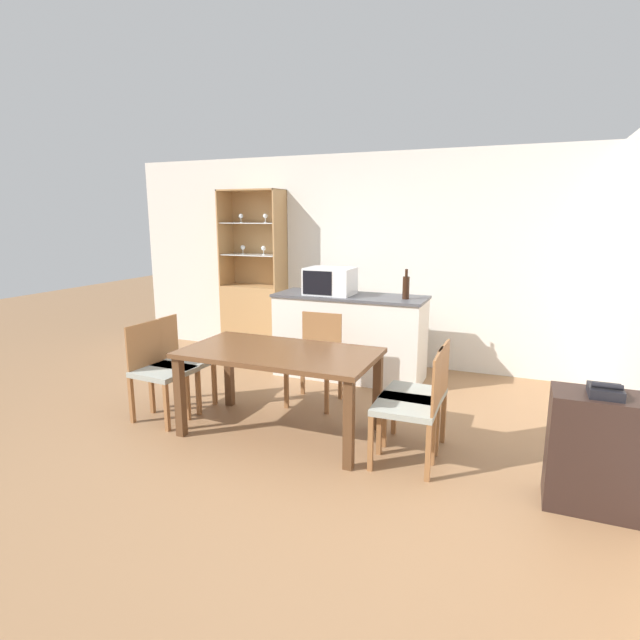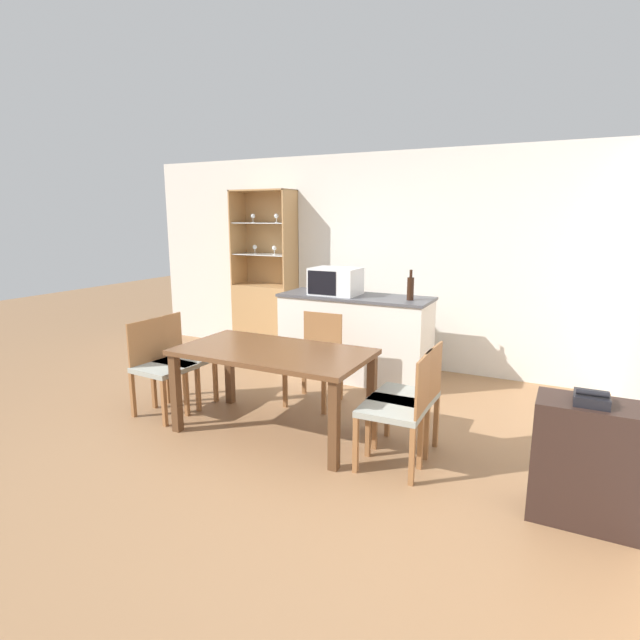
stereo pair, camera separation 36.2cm
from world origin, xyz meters
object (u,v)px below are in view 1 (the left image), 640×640
at_px(dining_chair_side_right_near, 412,406).
at_px(side_cabinet, 600,452).
at_px(dining_table, 280,361).
at_px(display_cabinet, 255,307).
at_px(telephone, 605,391).
at_px(dining_chair_side_left_near, 160,370).
at_px(microwave, 330,281).
at_px(dining_chair_side_right_far, 419,394).
at_px(dining_chair_head_far, 316,357).
at_px(dining_chair_side_left_far, 178,362).
at_px(wine_bottle, 406,287).

xyz_separation_m(dining_chair_side_right_near, side_cabinet, (1.20, -0.12, -0.08)).
bearing_deg(dining_chair_side_right_near, dining_table, 82.16).
height_order(display_cabinet, side_cabinet, display_cabinet).
bearing_deg(telephone, dining_chair_side_right_near, 172.83).
height_order(dining_chair_side_left_near, microwave, microwave).
relative_size(dining_chair_side_right_near, dining_chair_side_right_far, 1.00).
height_order(dining_chair_side_right_near, side_cabinet, dining_chair_side_right_near).
bearing_deg(dining_chair_head_far, dining_chair_side_right_far, 148.55).
distance_m(microwave, telephone, 3.16).
bearing_deg(dining_chair_side_left_far, dining_chair_head_far, 120.70).
distance_m(dining_chair_side_left_far, wine_bottle, 2.43).
bearing_deg(dining_chair_side_right_near, side_cabinet, -97.17).
height_order(dining_chair_side_left_far, microwave, microwave).
distance_m(dining_chair_side_left_far, side_cabinet, 3.50).
height_order(microwave, telephone, microwave).
bearing_deg(dining_chair_side_left_far, display_cabinet, -169.41).
xyz_separation_m(dining_table, dining_chair_side_left_near, (-1.14, -0.13, -0.18)).
relative_size(dining_chair_side_left_far, microwave, 1.65).
bearing_deg(wine_bottle, dining_table, -112.55).
height_order(wine_bottle, side_cabinet, wine_bottle).
xyz_separation_m(microwave, side_cabinet, (2.52, -1.87, -0.72)).
distance_m(dining_chair_side_right_near, side_cabinet, 1.21).
xyz_separation_m(display_cabinet, dining_chair_side_left_far, (0.33, -2.04, -0.16)).
xyz_separation_m(dining_table, dining_chair_head_far, (-0.00, 0.77, -0.18)).
height_order(dining_chair_head_far, wine_bottle, wine_bottle).
relative_size(dining_chair_head_far, dining_chair_side_right_far, 1.00).
height_order(display_cabinet, wine_bottle, display_cabinet).
xyz_separation_m(dining_chair_side_left_far, microwave, (0.96, 1.49, 0.64)).
bearing_deg(dining_chair_head_far, dining_chair_side_right_near, 139.69).
bearing_deg(telephone, dining_table, 173.19).
relative_size(dining_chair_side_left_near, side_cabinet, 1.16).
xyz_separation_m(display_cabinet, microwave, (1.29, -0.55, 0.48)).
bearing_deg(dining_chair_side_left_near, wine_bottle, 138.17).
xyz_separation_m(dining_table, telephone, (2.33, -0.28, 0.15)).
height_order(dining_chair_side_right_near, dining_chair_head_far, same).
bearing_deg(dining_chair_head_far, dining_table, 88.12).
bearing_deg(wine_bottle, telephone, -49.06).
relative_size(microwave, telephone, 2.66).
relative_size(dining_chair_side_left_far, dining_chair_side_right_near, 1.00).
relative_size(dining_table, wine_bottle, 5.03).
distance_m(dining_chair_side_left_far, dining_chair_side_right_near, 2.30).
xyz_separation_m(display_cabinet, telephone, (3.80, -2.45, 0.17)).
distance_m(display_cabinet, side_cabinet, 4.52).
bearing_deg(dining_table, wine_bottle, 67.45).
bearing_deg(dining_table, display_cabinet, 124.24).
distance_m(dining_chair_side_right_near, dining_chair_head_far, 1.46).
height_order(dining_table, dining_chair_head_far, dining_chair_head_far).
height_order(display_cabinet, telephone, display_cabinet).
xyz_separation_m(dining_chair_side_right_near, microwave, (-1.33, 1.75, 0.64)).
distance_m(dining_chair_side_left_far, dining_chair_side_right_far, 2.28).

